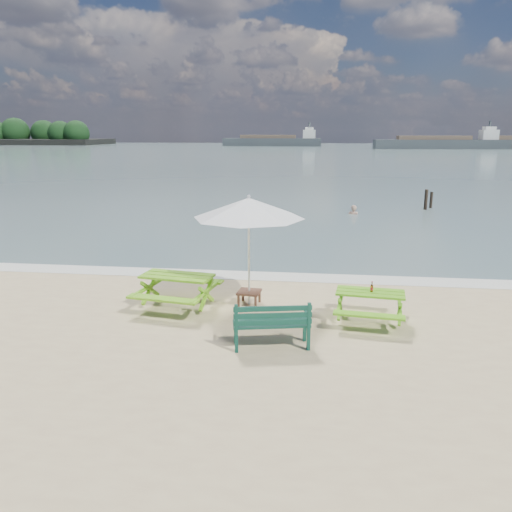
# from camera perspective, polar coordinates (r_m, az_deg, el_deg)

# --- Properties ---
(sea) EXTENTS (300.00, 300.00, 0.00)m
(sea) POSITION_cam_1_polar(r_m,az_deg,el_deg) (94.15, 6.59, 11.56)
(sea) COLOR slate
(sea) RESTS_ON ground
(foam_strip) EXTENTS (22.00, 0.90, 0.01)m
(foam_strip) POSITION_cam_1_polar(r_m,az_deg,el_deg) (14.28, 2.91, -2.37)
(foam_strip) COLOR silver
(foam_strip) RESTS_ON ground
(picnic_table_left) EXTENTS (1.94, 2.09, 0.79)m
(picnic_table_left) POSITION_cam_1_polar(r_m,az_deg,el_deg) (11.90, -8.94, -4.05)
(picnic_table_left) COLOR #67AB1A
(picnic_table_left) RESTS_ON ground
(picnic_table_right) EXTENTS (1.62, 1.76, 0.69)m
(picnic_table_right) POSITION_cam_1_polar(r_m,az_deg,el_deg) (11.17, 12.84, -5.73)
(picnic_table_right) COLOR #5FAE1A
(picnic_table_right) RESTS_ON ground
(park_bench) EXTENTS (1.54, 0.78, 0.91)m
(park_bench) POSITION_cam_1_polar(r_m,az_deg,el_deg) (9.72, 1.77, -8.76)
(park_bench) COLOR #0D382C
(park_bench) RESTS_ON ground
(side_table) EXTENTS (0.57, 0.57, 0.34)m
(side_table) POSITION_cam_1_polar(r_m,az_deg,el_deg) (12.00, -0.79, -4.74)
(side_table) COLOR brown
(side_table) RESTS_ON ground
(patio_umbrella) EXTENTS (2.87, 2.87, 2.57)m
(patio_umbrella) POSITION_cam_1_polar(r_m,az_deg,el_deg) (11.49, -0.82, 5.51)
(patio_umbrella) COLOR silver
(patio_umbrella) RESTS_ON ground
(beer_bottle) EXTENTS (0.06, 0.06, 0.23)m
(beer_bottle) POSITION_cam_1_polar(r_m,az_deg,el_deg) (11.02, 13.09, -3.63)
(beer_bottle) COLOR #895214
(beer_bottle) RESTS_ON picnic_table_right
(swimmer) EXTENTS (0.67, 0.51, 1.67)m
(swimmer) POSITION_cam_1_polar(r_m,az_deg,el_deg) (25.65, 11.03, 3.92)
(swimmer) COLOR tan
(swimmer) RESTS_ON ground
(mooring_pilings) EXTENTS (0.57, 0.77, 1.27)m
(mooring_pilings) POSITION_cam_1_polar(r_m,az_deg,el_deg) (28.23, 19.05, 5.90)
(mooring_pilings) COLOR black
(mooring_pilings) RESTS_ON ground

